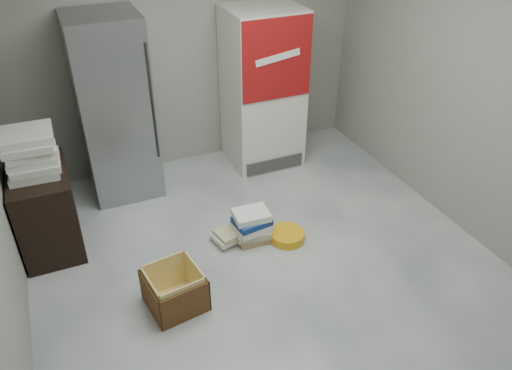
{
  "coord_description": "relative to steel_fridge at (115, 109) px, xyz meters",
  "views": [
    {
      "loc": [
        -1.44,
        -2.73,
        3.06
      ],
      "look_at": [
        0.05,
        0.7,
        0.63
      ],
      "focal_mm": 35.0,
      "sensor_mm": 36.0,
      "label": 1
    }
  ],
  "objects": [
    {
      "name": "ground",
      "position": [
        0.9,
        -2.13,
        -0.95
      ],
      "size": [
        5.0,
        5.0,
        0.0
      ],
      "primitive_type": "plane",
      "color": "silver",
      "rests_on": "ground"
    },
    {
      "name": "room_shell",
      "position": [
        0.9,
        -2.13,
        0.85
      ],
      "size": [
        4.04,
        5.04,
        2.82
      ],
      "color": "gray",
      "rests_on": "ground"
    },
    {
      "name": "steel_fridge",
      "position": [
        0.0,
        0.0,
        0.0
      ],
      "size": [
        0.7,
        0.72,
        1.9
      ],
      "color": "#96999E",
      "rests_on": "ground"
    },
    {
      "name": "coke_cooler",
      "position": [
        1.65,
        -0.01,
        -0.05
      ],
      "size": [
        0.8,
        0.73,
        1.8
      ],
      "color": "silver",
      "rests_on": "ground"
    },
    {
      "name": "wood_shelf",
      "position": [
        -0.83,
        -0.73,
        -0.55
      ],
      "size": [
        0.5,
        0.8,
        0.8
      ],
      "primitive_type": "cube",
      "color": "black",
      "rests_on": "ground"
    },
    {
      "name": "supply_box_stack",
      "position": [
        -0.82,
        -0.73,
        0.04
      ],
      "size": [
        0.44,
        0.44,
        0.39
      ],
      "color": "silver",
      "rests_on": "wood_shelf"
    },
    {
      "name": "phonebook_stack_main",
      "position": [
        0.92,
        -1.41,
        -0.79
      ],
      "size": [
        0.37,
        0.3,
        0.33
      ],
      "rotation": [
        0.0,
        0.0,
        -0.02
      ],
      "color": "#9D8556",
      "rests_on": "ground"
    },
    {
      "name": "phonebook_stack_side",
      "position": [
        0.71,
        -1.34,
        -0.88
      ],
      "size": [
        0.36,
        0.32,
        0.13
      ],
      "rotation": [
        0.0,
        0.0,
        0.33
      ],
      "color": "tan",
      "rests_on": "ground"
    },
    {
      "name": "cardboard_box",
      "position": [
        0.02,
        -1.93,
        -0.81
      ],
      "size": [
        0.49,
        0.49,
        0.35
      ],
      "rotation": [
        0.0,
        0.0,
        0.15
      ],
      "color": "yellow",
      "rests_on": "ground"
    },
    {
      "name": "bucket_lid",
      "position": [
        1.23,
        -1.54,
        -0.91
      ],
      "size": [
        0.44,
        0.44,
        0.09
      ],
      "primitive_type": "cylinder",
      "rotation": [
        0.0,
        0.0,
        0.43
      ],
      "color": "gold",
      "rests_on": "ground"
    }
  ]
}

